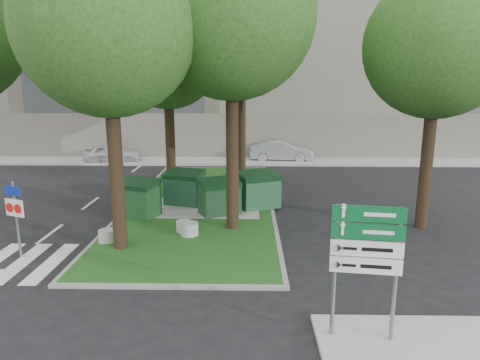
{
  "coord_description": "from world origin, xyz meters",
  "views": [
    {
      "loc": [
        2.57,
        -10.3,
        5.21
      ],
      "look_at": [
        2.28,
        4.0,
        2.0
      ],
      "focal_mm": 32.0,
      "sensor_mm": 36.0,
      "label": 1
    }
  ],
  "objects_px": {
    "bollard_mid": "(184,226)",
    "car_silver": "(281,151)",
    "litter_bin": "(261,193)",
    "tree_street_right": "(441,31)",
    "dumpster_b": "(185,188)",
    "directional_sign": "(366,251)",
    "tree_median_far": "(243,20)",
    "dumpster_a": "(138,198)",
    "car_white": "(113,153)",
    "bollard_right": "(189,229)",
    "tree_median_near_left": "(109,9)",
    "traffic_sign_pole": "(15,209)",
    "dumpster_c": "(219,197)",
    "dumpster_d": "(259,190)",
    "bollard_left": "(107,236)",
    "tree_median_mid": "(169,43)"
  },
  "relations": [
    {
      "from": "bollard_mid",
      "to": "car_silver",
      "type": "distance_m",
      "value": 15.68
    },
    {
      "from": "dumpster_a",
      "to": "bollard_mid",
      "type": "relative_size",
      "value": 3.52
    },
    {
      "from": "tree_median_near_left",
      "to": "bollard_left",
      "type": "distance_m",
      "value": 7.04
    },
    {
      "from": "tree_street_right",
      "to": "bollard_right",
      "type": "bearing_deg",
      "value": -170.71
    },
    {
      "from": "bollard_mid",
      "to": "litter_bin",
      "type": "relative_size",
      "value": 0.84
    },
    {
      "from": "bollard_right",
      "to": "dumpster_a",
      "type": "bearing_deg",
      "value": 136.81
    },
    {
      "from": "bollard_mid",
      "to": "tree_street_right",
      "type": "bearing_deg",
      "value": 6.76
    },
    {
      "from": "tree_street_right",
      "to": "dumpster_c",
      "type": "height_order",
      "value": "tree_street_right"
    },
    {
      "from": "bollard_left",
      "to": "car_white",
      "type": "bearing_deg",
      "value": 106.57
    },
    {
      "from": "car_white",
      "to": "tree_median_mid",
      "type": "bearing_deg",
      "value": -155.17
    },
    {
      "from": "dumpster_b",
      "to": "bollard_right",
      "type": "distance_m",
      "value": 4.07
    },
    {
      "from": "dumpster_a",
      "to": "tree_median_near_left",
      "type": "bearing_deg",
      "value": -62.19
    },
    {
      "from": "tree_median_far",
      "to": "dumpster_a",
      "type": "relative_size",
      "value": 6.31
    },
    {
      "from": "tree_median_near_left",
      "to": "traffic_sign_pole",
      "type": "bearing_deg",
      "value": -167.75
    },
    {
      "from": "tree_median_far",
      "to": "bollard_mid",
      "type": "relative_size",
      "value": 22.22
    },
    {
      "from": "bollard_mid",
      "to": "dumpster_c",
      "type": "bearing_deg",
      "value": 62.73
    },
    {
      "from": "dumpster_d",
      "to": "bollard_left",
      "type": "xyz_separation_m",
      "value": [
        -5.1,
        -4.21,
        -0.54
      ]
    },
    {
      "from": "dumpster_b",
      "to": "traffic_sign_pole",
      "type": "distance_m",
      "value": 7.17
    },
    {
      "from": "tree_median_far",
      "to": "bollard_right",
      "type": "height_order",
      "value": "tree_median_far"
    },
    {
      "from": "traffic_sign_pole",
      "to": "tree_median_far",
      "type": "bearing_deg",
      "value": 79.68
    },
    {
      "from": "dumpster_d",
      "to": "tree_median_far",
      "type": "bearing_deg",
      "value": 74.53
    },
    {
      "from": "tree_median_near_left",
      "to": "dumpster_a",
      "type": "height_order",
      "value": "tree_median_near_left"
    },
    {
      "from": "dumpster_c",
      "to": "bollard_mid",
      "type": "bearing_deg",
      "value": -142.01
    },
    {
      "from": "dumpster_a",
      "to": "car_white",
      "type": "height_order",
      "value": "dumpster_a"
    },
    {
      "from": "tree_street_right",
      "to": "dumpster_d",
      "type": "height_order",
      "value": "tree_street_right"
    },
    {
      "from": "dumpster_a",
      "to": "bollard_left",
      "type": "distance_m",
      "value": 2.93
    },
    {
      "from": "tree_median_near_left",
      "to": "tree_median_far",
      "type": "xyz_separation_m",
      "value": [
        3.7,
        9.5,
        1.0
      ]
    },
    {
      "from": "car_white",
      "to": "bollard_right",
      "type": "bearing_deg",
      "value": -160.95
    },
    {
      "from": "bollard_left",
      "to": "directional_sign",
      "type": "relative_size",
      "value": 0.2
    },
    {
      "from": "bollard_right",
      "to": "car_white",
      "type": "xyz_separation_m",
      "value": [
        -7.17,
        14.53,
        0.3
      ]
    },
    {
      "from": "bollard_right",
      "to": "litter_bin",
      "type": "relative_size",
      "value": 0.96
    },
    {
      "from": "tree_median_mid",
      "to": "bollard_right",
      "type": "distance_m",
      "value": 8.68
    },
    {
      "from": "bollard_left",
      "to": "traffic_sign_pole",
      "type": "height_order",
      "value": "traffic_sign_pole"
    },
    {
      "from": "tree_median_far",
      "to": "dumpster_a",
      "type": "bearing_deg",
      "value": -123.29
    },
    {
      "from": "tree_median_near_left",
      "to": "tree_median_mid",
      "type": "height_order",
      "value": "tree_median_near_left"
    },
    {
      "from": "tree_street_right",
      "to": "bollard_mid",
      "type": "height_order",
      "value": "tree_street_right"
    },
    {
      "from": "tree_street_right",
      "to": "dumpster_d",
      "type": "bearing_deg",
      "value": 160.69
    },
    {
      "from": "dumpster_a",
      "to": "litter_bin",
      "type": "distance_m",
      "value": 5.55
    },
    {
      "from": "traffic_sign_pole",
      "to": "directional_sign",
      "type": "height_order",
      "value": "directional_sign"
    },
    {
      "from": "traffic_sign_pole",
      "to": "car_white",
      "type": "distance_m",
      "value": 16.46
    },
    {
      "from": "tree_median_far",
      "to": "bollard_mid",
      "type": "height_order",
      "value": "tree_median_far"
    },
    {
      "from": "dumpster_d",
      "to": "bollard_mid",
      "type": "distance_m",
      "value": 4.21
    },
    {
      "from": "tree_street_right",
      "to": "dumpster_b",
      "type": "relative_size",
      "value": 5.4
    },
    {
      "from": "bollard_mid",
      "to": "car_white",
      "type": "bearing_deg",
      "value": 116.03
    },
    {
      "from": "bollard_mid",
      "to": "car_silver",
      "type": "height_order",
      "value": "car_silver"
    },
    {
      "from": "traffic_sign_pole",
      "to": "dumpster_b",
      "type": "bearing_deg",
      "value": 76.62
    },
    {
      "from": "tree_median_far",
      "to": "car_silver",
      "type": "xyz_separation_m",
      "value": [
        2.56,
        6.96,
        -7.61
      ]
    },
    {
      "from": "tree_median_near_left",
      "to": "bollard_mid",
      "type": "xyz_separation_m",
      "value": [
        1.71,
        1.46,
        -7.01
      ]
    },
    {
      "from": "tree_median_far",
      "to": "directional_sign",
      "type": "height_order",
      "value": "tree_median_far"
    },
    {
      "from": "dumpster_b",
      "to": "directional_sign",
      "type": "distance_m",
      "value": 11.25
    }
  ]
}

